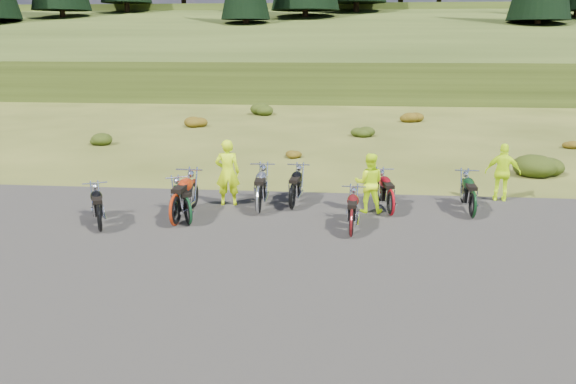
# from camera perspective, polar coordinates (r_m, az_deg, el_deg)

# --- Properties ---
(ground) EXTENTS (300.00, 300.00, 0.00)m
(ground) POSITION_cam_1_polar(r_m,az_deg,el_deg) (13.19, -1.48, -4.62)
(ground) COLOR #3D4517
(ground) RESTS_ON ground
(gravel_pad) EXTENTS (20.00, 12.00, 0.04)m
(gravel_pad) POSITION_cam_1_polar(r_m,az_deg,el_deg) (11.34, -2.71, -8.03)
(gravel_pad) COLOR black
(gravel_pad) RESTS_ON ground
(hill_slope) EXTENTS (300.00, 45.97, 9.37)m
(hill_slope) POSITION_cam_1_polar(r_m,az_deg,el_deg) (62.49, 4.14, 11.06)
(hill_slope) COLOR #2A3612
(hill_slope) RESTS_ON ground
(hill_plateau) EXTENTS (300.00, 90.00, 9.17)m
(hill_plateau) POSITION_cam_1_polar(r_m,az_deg,el_deg) (122.41, 4.88, 13.05)
(hill_plateau) COLOR #2A3612
(hill_plateau) RESTS_ON ground
(shrub_1) EXTENTS (1.03, 1.03, 0.61)m
(shrub_1) POSITION_cam_1_polar(r_m,az_deg,el_deg) (26.23, -18.58, 5.27)
(shrub_1) COLOR #20340D
(shrub_1) RESTS_ON ground
(shrub_2) EXTENTS (1.30, 1.30, 0.77)m
(shrub_2) POSITION_cam_1_polar(r_m,az_deg,el_deg) (30.21, -9.47, 7.22)
(shrub_2) COLOR #61390C
(shrub_2) RESTS_ON ground
(shrub_3) EXTENTS (1.56, 1.56, 0.92)m
(shrub_3) POSITION_cam_1_polar(r_m,az_deg,el_deg) (34.78, -2.56, 8.57)
(shrub_3) COLOR #20340D
(shrub_3) RESTS_ON ground
(shrub_4) EXTENTS (0.77, 0.77, 0.45)m
(shrub_4) POSITION_cam_1_polar(r_m,az_deg,el_deg) (22.01, 0.36, 4.08)
(shrub_4) COLOR #61390C
(shrub_4) RESTS_ON ground
(shrub_5) EXTENTS (1.03, 1.03, 0.61)m
(shrub_5) POSITION_cam_1_polar(r_m,az_deg,el_deg) (27.15, 7.51, 6.25)
(shrub_5) COLOR #20340D
(shrub_5) RESTS_ON ground
(shrub_6) EXTENTS (1.30, 1.30, 0.77)m
(shrub_6) POSITION_cam_1_polar(r_m,az_deg,el_deg) (32.61, 12.37, 7.65)
(shrub_6) COLOR #61390C
(shrub_6) RESTS_ON ground
(shrub_7) EXTENTS (1.56, 1.56, 0.92)m
(shrub_7) POSITION_cam_1_polar(r_m,az_deg,el_deg) (20.95, 24.26, 2.81)
(shrub_7) COLOR #20340D
(shrub_7) RESTS_ON ground
(shrub_8) EXTENTS (0.77, 0.77, 0.45)m
(shrub_8) POSITION_cam_1_polar(r_m,az_deg,el_deg) (26.88, 26.58, 4.51)
(shrub_8) COLOR #61390C
(shrub_8) RESTS_ON ground
(motorcycle_0) EXTENTS (1.41, 1.96, 0.99)m
(motorcycle_0) POSITION_cam_1_polar(r_m,az_deg,el_deg) (14.23, -18.50, -3.93)
(motorcycle_0) COLOR black
(motorcycle_0) RESTS_ON ground
(motorcycle_1) EXTENTS (0.83, 2.27, 1.18)m
(motorcycle_1) POSITION_cam_1_polar(r_m,az_deg,el_deg) (14.20, -11.30, -3.46)
(motorcycle_1) COLOR #9B260B
(motorcycle_1) RESTS_ON ground
(motorcycle_2) EXTENTS (1.48, 1.99, 1.01)m
(motorcycle_2) POSITION_cam_1_polar(r_m,az_deg,el_deg) (14.23, -10.05, -3.36)
(motorcycle_2) COLOR #0E3319
(motorcycle_2) RESTS_ON ground
(motorcycle_3) EXTENTS (0.81, 2.18, 1.13)m
(motorcycle_3) POSITION_cam_1_polar(r_m,az_deg,el_deg) (14.85, -3.00, -2.35)
(motorcycle_3) COLOR #A4A4A8
(motorcycle_3) RESTS_ON ground
(motorcycle_4) EXTENTS (0.72, 1.89, 0.97)m
(motorcycle_4) POSITION_cam_1_polar(r_m,az_deg,el_deg) (13.25, 6.42, -4.63)
(motorcycle_4) COLOR #520D0F
(motorcycle_4) RESTS_ON ground
(motorcycle_5) EXTENTS (0.81, 2.04, 1.04)m
(motorcycle_5) POSITION_cam_1_polar(r_m,az_deg,el_deg) (15.22, 0.42, -1.88)
(motorcycle_5) COLOR black
(motorcycle_5) RESTS_ON ground
(motorcycle_6) EXTENTS (0.95, 2.04, 1.03)m
(motorcycle_6) POSITION_cam_1_polar(r_m,az_deg,el_deg) (14.96, 10.34, -2.45)
(motorcycle_6) COLOR #9B0B14
(motorcycle_6) RESTS_ON ground
(motorcycle_7) EXTENTS (0.71, 2.00, 1.04)m
(motorcycle_7) POSITION_cam_1_polar(r_m,az_deg,el_deg) (15.28, 18.15, -2.60)
(motorcycle_7) COLOR black
(motorcycle_7) RESTS_ON ground
(person_middle) EXTENTS (0.73, 0.53, 1.84)m
(person_middle) POSITION_cam_1_polar(r_m,az_deg,el_deg) (15.51, -6.16, 1.87)
(person_middle) COLOR #C3EC0C
(person_middle) RESTS_ON ground
(person_right_a) EXTENTS (0.80, 0.64, 1.58)m
(person_right_a) POSITION_cam_1_polar(r_m,az_deg,el_deg) (14.97, 8.23, 0.81)
(person_right_a) COLOR #C3EC0C
(person_right_a) RESTS_ON ground
(person_right_b) EXTENTS (1.03, 0.59, 1.64)m
(person_right_b) POSITION_cam_1_polar(r_m,az_deg,el_deg) (16.99, 20.98, 1.77)
(person_right_b) COLOR #C3EC0C
(person_right_b) RESTS_ON ground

